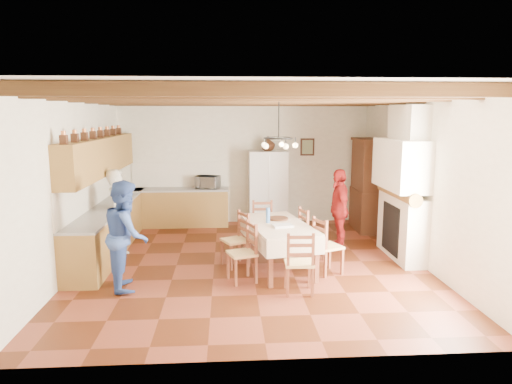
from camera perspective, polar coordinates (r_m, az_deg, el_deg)
floor at (r=8.26m, az=-0.56°, el=-9.01°), size 6.00×6.50×0.02m
ceiling at (r=7.84m, az=-0.60°, el=12.40°), size 6.00×6.50×0.02m
wall_back at (r=11.14m, az=-1.51°, el=3.82°), size 6.00×0.02×3.00m
wall_front at (r=4.72m, az=1.62°, el=-4.29°), size 6.00×0.02×3.00m
wall_left at (r=8.31m, az=-21.79°, el=1.12°), size 0.02×6.50×3.00m
wall_right at (r=8.62m, az=19.84°, el=1.52°), size 0.02×6.50×3.00m
ceiling_beams at (r=7.83m, az=-0.60°, el=11.67°), size 6.00×6.30×0.16m
lower_cabinets_left at (r=9.41m, az=-17.63°, el=-4.34°), size 0.60×4.30×0.86m
lower_cabinets_back at (r=11.05m, az=-9.49°, el=-1.98°), size 2.30×0.60×0.86m
countertop_left at (r=9.32m, az=-17.77°, el=-1.66°), size 0.62×4.30×0.04m
countertop_back at (r=10.97m, az=-9.55°, el=0.33°), size 2.34×0.62×0.04m
backsplash_left at (r=9.34m, az=-19.57°, el=0.26°), size 0.03×4.30×0.60m
backsplash_back at (r=11.20m, az=-9.45°, el=2.18°), size 2.30×0.03×0.60m
upper_cabinets at (r=9.22m, az=-18.84°, el=4.26°), size 0.35×4.20×0.70m
fireplace at (r=8.70m, az=17.53°, el=1.05°), size 0.56×1.60×2.80m
wall_picture at (r=11.25m, az=6.44°, el=5.61°), size 0.34×0.03×0.42m
refrigerator at (r=10.91m, az=1.47°, el=0.49°), size 0.90×0.74×1.79m
hutch at (r=10.71m, az=13.57°, el=0.89°), size 0.52×1.17×2.10m
dining_table at (r=7.82m, az=2.75°, el=-4.55°), size 1.28×1.98×0.80m
chandelier at (r=7.59m, az=2.84°, el=6.74°), size 0.47×0.47×0.03m
chair_left_near at (r=7.29m, az=-1.79°, el=-7.54°), size 0.51×0.53×0.96m
chair_left_far at (r=8.02m, az=-2.63°, el=-5.93°), size 0.54×0.55×0.96m
chair_right_near at (r=7.76m, az=8.97°, el=-6.59°), size 0.53×0.54×0.96m
chair_right_far at (r=8.47m, az=6.99°, el=-5.15°), size 0.49×0.51×0.96m
chair_end_near at (r=6.87m, az=5.40°, el=-8.67°), size 0.44×0.42×0.96m
chair_end_far at (r=8.95m, az=0.87°, el=-4.26°), size 0.43×0.41×0.96m
person_man at (r=8.87m, az=-16.78°, el=-2.54°), size 0.45×0.63×1.65m
person_woman_blue at (r=7.23m, az=-15.89°, el=-5.15°), size 0.78×0.92×1.67m
person_woman_red at (r=9.16m, az=10.31°, el=-2.08°), size 0.40×0.94×1.59m
microwave at (r=10.89m, az=-6.06°, el=1.24°), size 0.62×0.52×0.30m
fridge_vase at (r=10.79m, az=1.52°, el=6.07°), size 0.41×0.41×0.34m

